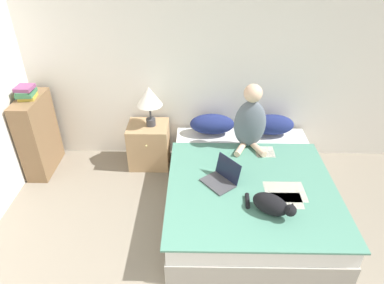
{
  "coord_description": "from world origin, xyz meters",
  "views": [
    {
      "loc": [
        -0.36,
        -0.42,
        2.66
      ],
      "look_at": [
        -0.41,
        2.52,
        0.79
      ],
      "focal_mm": 32.0,
      "sensor_mm": 36.0,
      "label": 1
    }
  ],
  "objects_px": {
    "pillow_near": "(212,124)",
    "cat_tabby": "(272,205)",
    "bed": "(248,191)",
    "nightstand": "(149,145)",
    "bookshelf": "(38,135)",
    "person_sitting": "(250,121)",
    "laptop_open": "(221,178)",
    "table_lamp": "(149,98)",
    "pillow_far": "(272,125)",
    "book_stack_top": "(26,92)"
  },
  "relations": [
    {
      "from": "pillow_near",
      "to": "cat_tabby",
      "type": "xyz_separation_m",
      "value": [
        0.49,
        -1.41,
        -0.03
      ]
    },
    {
      "from": "bed",
      "to": "nightstand",
      "type": "xyz_separation_m",
      "value": [
        -1.17,
        0.8,
        0.07
      ]
    },
    {
      "from": "bookshelf",
      "to": "person_sitting",
      "type": "bearing_deg",
      "value": -2.44
    },
    {
      "from": "bed",
      "to": "nightstand",
      "type": "distance_m",
      "value": 1.42
    },
    {
      "from": "cat_tabby",
      "to": "nightstand",
      "type": "distance_m",
      "value": 1.89
    },
    {
      "from": "person_sitting",
      "to": "laptop_open",
      "type": "distance_m",
      "value": 0.83
    },
    {
      "from": "laptop_open",
      "to": "table_lamp",
      "type": "xyz_separation_m",
      "value": [
        -0.82,
        0.93,
        0.45
      ]
    },
    {
      "from": "pillow_near",
      "to": "nightstand",
      "type": "relative_size",
      "value": 0.97
    },
    {
      "from": "bookshelf",
      "to": "table_lamp",
      "type": "bearing_deg",
      "value": 5.58
    },
    {
      "from": "pillow_far",
      "to": "laptop_open",
      "type": "bearing_deg",
      "value": -124.59
    },
    {
      "from": "cat_tabby",
      "to": "pillow_near",
      "type": "bearing_deg",
      "value": 143.17
    },
    {
      "from": "laptop_open",
      "to": "book_stack_top",
      "type": "distance_m",
      "value": 2.4
    },
    {
      "from": "pillow_far",
      "to": "person_sitting",
      "type": "xyz_separation_m",
      "value": [
        -0.32,
        -0.29,
        0.22
      ]
    },
    {
      "from": "person_sitting",
      "to": "cat_tabby",
      "type": "distance_m",
      "value": 1.15
    },
    {
      "from": "bed",
      "to": "table_lamp",
      "type": "distance_m",
      "value": 1.56
    },
    {
      "from": "pillow_near",
      "to": "person_sitting",
      "type": "relative_size",
      "value": 0.71
    },
    {
      "from": "bed",
      "to": "book_stack_top",
      "type": "relative_size",
      "value": 8.09
    },
    {
      "from": "pillow_near",
      "to": "nightstand",
      "type": "xyz_separation_m",
      "value": [
        -0.8,
        -0.06,
        -0.28
      ]
    },
    {
      "from": "pillow_near",
      "to": "pillow_far",
      "type": "bearing_deg",
      "value": 0.0
    },
    {
      "from": "book_stack_top",
      "to": "laptop_open",
      "type": "bearing_deg",
      "value": -19.9
    },
    {
      "from": "book_stack_top",
      "to": "bed",
      "type": "bearing_deg",
      "value": -15.02
    },
    {
      "from": "bed",
      "to": "pillow_far",
      "type": "xyz_separation_m",
      "value": [
        0.37,
        0.86,
        0.35
      ]
    },
    {
      "from": "pillow_near",
      "to": "table_lamp",
      "type": "bearing_deg",
      "value": -176.1
    },
    {
      "from": "cat_tabby",
      "to": "laptop_open",
      "type": "distance_m",
      "value": 0.61
    },
    {
      "from": "pillow_far",
      "to": "cat_tabby",
      "type": "xyz_separation_m",
      "value": [
        -0.25,
        -1.41,
        -0.03
      ]
    },
    {
      "from": "cat_tabby",
      "to": "bed",
      "type": "bearing_deg",
      "value": 136.29
    },
    {
      "from": "book_stack_top",
      "to": "nightstand",
      "type": "bearing_deg",
      "value": 5.62
    },
    {
      "from": "person_sitting",
      "to": "book_stack_top",
      "type": "xyz_separation_m",
      "value": [
        -2.55,
        0.11,
        0.28
      ]
    },
    {
      "from": "person_sitting",
      "to": "book_stack_top",
      "type": "distance_m",
      "value": 2.57
    },
    {
      "from": "laptop_open",
      "to": "table_lamp",
      "type": "bearing_deg",
      "value": -177.71
    },
    {
      "from": "pillow_near",
      "to": "cat_tabby",
      "type": "bearing_deg",
      "value": -70.79
    },
    {
      "from": "cat_tabby",
      "to": "table_lamp",
      "type": "bearing_deg",
      "value": 166.44
    },
    {
      "from": "laptop_open",
      "to": "nightstand",
      "type": "distance_m",
      "value": 1.28
    },
    {
      "from": "nightstand",
      "to": "pillow_far",
      "type": "bearing_deg",
      "value": 2.08
    },
    {
      "from": "cat_tabby",
      "to": "bookshelf",
      "type": "height_order",
      "value": "bookshelf"
    },
    {
      "from": "person_sitting",
      "to": "book_stack_top",
      "type": "relative_size",
      "value": 3.1
    },
    {
      "from": "pillow_far",
      "to": "book_stack_top",
      "type": "bearing_deg",
      "value": -176.28
    },
    {
      "from": "pillow_near",
      "to": "person_sitting",
      "type": "xyz_separation_m",
      "value": [
        0.42,
        -0.29,
        0.22
      ]
    },
    {
      "from": "pillow_far",
      "to": "nightstand",
      "type": "xyz_separation_m",
      "value": [
        -1.54,
        -0.06,
        -0.28
      ]
    },
    {
      "from": "laptop_open",
      "to": "bookshelf",
      "type": "xyz_separation_m",
      "value": [
        -2.19,
        0.8,
        0.0
      ]
    },
    {
      "from": "person_sitting",
      "to": "cat_tabby",
      "type": "bearing_deg",
      "value": -86.25
    },
    {
      "from": "laptop_open",
      "to": "book_stack_top",
      "type": "xyz_separation_m",
      "value": [
        -2.19,
        0.79,
        0.57
      ]
    },
    {
      "from": "person_sitting",
      "to": "laptop_open",
      "type": "xyz_separation_m",
      "value": [
        -0.35,
        -0.69,
        -0.29
      ]
    },
    {
      "from": "pillow_near",
      "to": "bookshelf",
      "type": "xyz_separation_m",
      "value": [
        -2.13,
        -0.19,
        -0.07
      ]
    },
    {
      "from": "nightstand",
      "to": "bookshelf",
      "type": "relative_size",
      "value": 0.58
    },
    {
      "from": "cat_tabby",
      "to": "nightstand",
      "type": "bearing_deg",
      "value": 167.53
    },
    {
      "from": "person_sitting",
      "to": "table_lamp",
      "type": "height_order",
      "value": "person_sitting"
    },
    {
      "from": "pillow_near",
      "to": "book_stack_top",
      "type": "xyz_separation_m",
      "value": [
        -2.13,
        -0.19,
        0.5
      ]
    },
    {
      "from": "person_sitting",
      "to": "laptop_open",
      "type": "height_order",
      "value": "person_sitting"
    },
    {
      "from": "pillow_near",
      "to": "laptop_open",
      "type": "xyz_separation_m",
      "value": [
        0.07,
        -0.98,
        -0.07
      ]
    }
  ]
}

